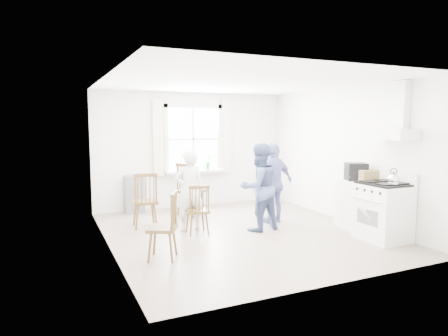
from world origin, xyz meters
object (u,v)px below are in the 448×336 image
(person_left, at_px, (189,191))
(person_right, at_px, (274,183))
(person_mid, at_px, (259,187))
(stereo_stack, at_px, (356,172))
(windsor_chair_a, at_px, (145,194))
(windsor_chair_b, at_px, (198,204))
(windsor_chair_c, at_px, (169,218))
(gas_stove, at_px, (383,211))
(low_cabinet, at_px, (356,205))

(person_left, bearing_deg, person_right, -178.30)
(person_mid, bearing_deg, stereo_stack, 150.58)
(windsor_chair_a, distance_m, windsor_chair_b, 1.09)
(stereo_stack, bearing_deg, windsor_chair_c, -177.50)
(windsor_chair_b, bearing_deg, person_mid, -7.44)
(stereo_stack, height_order, person_right, person_right)
(windsor_chair_c, distance_m, person_left, 1.51)
(gas_stove, distance_m, person_right, 2.04)
(windsor_chair_c, bearing_deg, windsor_chair_b, 50.47)
(windsor_chair_b, xyz_separation_m, person_left, (-0.05, 0.34, 0.19))
(low_cabinet, relative_size, stereo_stack, 2.03)
(stereo_stack, bearing_deg, windsor_chair_a, 154.53)
(low_cabinet, xyz_separation_m, windsor_chair_c, (-3.52, -0.17, 0.14))
(gas_stove, height_order, windsor_chair_c, gas_stove)
(stereo_stack, distance_m, windsor_chair_c, 3.52)
(windsor_chair_c, height_order, person_right, person_right)
(stereo_stack, distance_m, person_left, 2.99)
(person_left, relative_size, person_right, 0.94)
(windsor_chair_a, bearing_deg, person_right, -13.75)
(stereo_stack, bearing_deg, person_right, 135.34)
(windsor_chair_a, bearing_deg, person_left, -35.18)
(windsor_chair_a, bearing_deg, windsor_chair_c, -92.37)
(low_cabinet, distance_m, person_left, 3.01)
(gas_stove, height_order, person_mid, person_mid)
(person_left, bearing_deg, stereo_stack, 162.34)
(windsor_chair_c, relative_size, person_mid, 0.62)
(windsor_chair_a, distance_m, windsor_chair_c, 1.78)
(low_cabinet, height_order, stereo_stack, stereo_stack)
(low_cabinet, relative_size, windsor_chair_b, 1.02)
(gas_stove, distance_m, person_left, 3.28)
(gas_stove, xyz_separation_m, windsor_chair_b, (-2.66, 1.50, 0.05))
(low_cabinet, distance_m, windsor_chair_a, 3.81)
(low_cabinet, height_order, windsor_chair_a, windsor_chair_a)
(stereo_stack, xyz_separation_m, windsor_chair_a, (-3.41, 1.63, -0.43))
(person_right, bearing_deg, stereo_stack, 123.98)
(windsor_chair_c, bearing_deg, gas_stove, -8.77)
(windsor_chair_a, relative_size, person_left, 0.71)
(stereo_stack, bearing_deg, windsor_chair_b, 163.25)
(person_left, bearing_deg, windsor_chair_b, 103.05)
(low_cabinet, distance_m, stereo_stack, 0.61)
(windsor_chair_c, bearing_deg, low_cabinet, 2.72)
(low_cabinet, bearing_deg, windsor_chair_b, 163.74)
(person_right, bearing_deg, person_left, -14.79)
(windsor_chair_c, xyz_separation_m, person_mid, (1.89, 0.82, 0.19))
(gas_stove, bearing_deg, windsor_chair_b, 150.64)
(windsor_chair_a, relative_size, person_right, 0.67)
(windsor_chair_b, bearing_deg, gas_stove, -29.36)
(gas_stove, distance_m, low_cabinet, 0.70)
(gas_stove, relative_size, stereo_stack, 2.53)
(stereo_stack, bearing_deg, gas_stove, -92.82)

